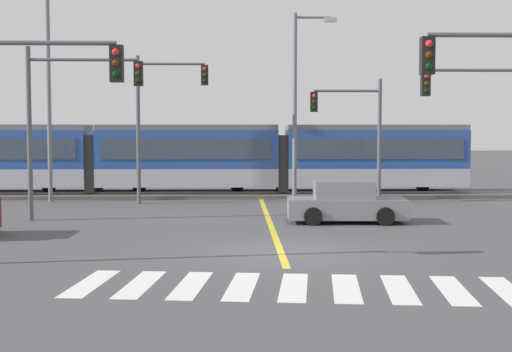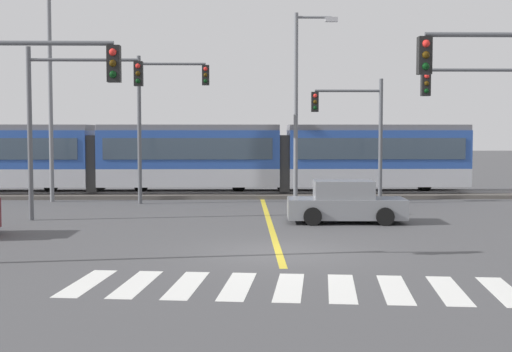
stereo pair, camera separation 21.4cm
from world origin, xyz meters
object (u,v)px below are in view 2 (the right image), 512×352
(sedan_crossing, at_px, (346,203))
(street_lamp_centre, at_px, (300,96))
(light_rail_tram, at_px, (190,156))
(street_lamp_west, at_px, (53,84))
(traffic_light_mid_left, at_px, (68,106))
(traffic_light_mid_right, at_px, (494,112))
(traffic_light_far_left, at_px, (162,107))
(traffic_light_far_right, at_px, (356,123))
(traffic_light_near_left, at_px, (23,106))

(sedan_crossing, xyz_separation_m, street_lamp_centre, (-1.06, 7.54, 4.21))
(light_rail_tram, distance_m, street_lamp_west, 7.51)
(light_rail_tram, bearing_deg, traffic_light_mid_left, -110.98)
(traffic_light_mid_right, height_order, street_lamp_west, street_lamp_west)
(traffic_light_far_left, xyz_separation_m, traffic_light_mid_left, (-2.77, -5.94, -0.16))
(street_lamp_west, distance_m, street_lamp_centre, 11.40)
(traffic_light_far_left, bearing_deg, light_rail_tram, 75.66)
(light_rail_tram, xyz_separation_m, traffic_light_far_right, (7.83, -3.85, 1.62))
(light_rail_tram, bearing_deg, traffic_light_far_right, -26.20)
(traffic_light_near_left, bearing_deg, traffic_light_mid_left, 96.62)
(traffic_light_near_left, xyz_separation_m, traffic_light_mid_right, (14.65, 8.40, 0.08))
(traffic_light_far_left, xyz_separation_m, street_lamp_centre, (6.29, 0.70, 0.54))
(sedan_crossing, distance_m, street_lamp_west, 15.44)
(street_lamp_centre, bearing_deg, sedan_crossing, -82.01)
(traffic_light_mid_right, bearing_deg, light_rail_tram, 139.92)
(light_rail_tram, bearing_deg, traffic_light_far_left, -104.34)
(traffic_light_near_left, relative_size, street_lamp_west, 0.61)
(sedan_crossing, xyz_separation_m, traffic_light_near_left, (-9.11, -7.76, 3.20))
(traffic_light_mid_right, bearing_deg, street_lamp_west, 158.20)
(street_lamp_west, bearing_deg, traffic_light_mid_left, -71.47)
(traffic_light_far_right, height_order, traffic_light_far_left, traffic_light_far_left)
(sedan_crossing, bearing_deg, traffic_light_near_left, -139.55)
(traffic_light_near_left, distance_m, traffic_light_far_right, 18.01)
(traffic_light_mid_left, bearing_deg, street_lamp_centre, 36.26)
(light_rail_tram, height_order, traffic_light_far_left, traffic_light_far_left)
(street_lamp_west, bearing_deg, light_rail_tram, 25.00)
(traffic_light_mid_left, height_order, street_lamp_west, street_lamp_west)
(sedan_crossing, relative_size, street_lamp_west, 0.44)
(traffic_light_far_right, bearing_deg, street_lamp_west, 175.79)
(traffic_light_near_left, relative_size, traffic_light_far_right, 1.05)
(sedan_crossing, height_order, traffic_light_mid_right, traffic_light_mid_right)
(traffic_light_mid_right, bearing_deg, traffic_light_far_left, 154.33)
(street_lamp_centre, bearing_deg, traffic_light_mid_left, -143.74)
(traffic_light_far_right, xyz_separation_m, traffic_light_mid_left, (-11.58, -5.91, 0.54))
(sedan_crossing, height_order, street_lamp_centre, street_lamp_centre)
(traffic_light_far_right, bearing_deg, light_rail_tram, 153.80)
(light_rail_tram, height_order, traffic_light_mid_left, traffic_light_mid_left)
(street_lamp_west, xyz_separation_m, street_lamp_centre, (11.38, -0.30, -0.54))
(light_rail_tram, height_order, street_lamp_centre, street_lamp_centre)
(street_lamp_west, bearing_deg, sedan_crossing, -32.20)
(traffic_light_far_right, height_order, street_lamp_centre, street_lamp_centre)
(street_lamp_west, bearing_deg, traffic_light_far_right, -4.21)
(traffic_light_near_left, xyz_separation_m, traffic_light_far_left, (1.76, 14.60, 0.47))
(traffic_light_mid_left, bearing_deg, traffic_light_mid_right, -0.94)
(traffic_light_far_right, xyz_separation_m, street_lamp_centre, (-2.53, 0.73, 1.24))
(light_rail_tram, distance_m, traffic_light_far_left, 4.58)
(street_lamp_centre, bearing_deg, traffic_light_far_left, -173.63)
(light_rail_tram, relative_size, traffic_light_mid_left, 4.40)
(sedan_crossing, distance_m, traffic_light_far_left, 10.68)
(traffic_light_mid_left, relative_size, street_lamp_centre, 0.73)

